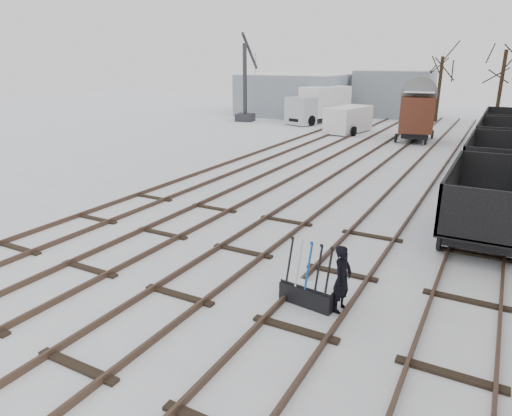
{
  "coord_description": "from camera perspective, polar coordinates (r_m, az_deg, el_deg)",
  "views": [
    {
      "loc": [
        6.21,
        -7.6,
        5.33
      ],
      "look_at": [
        0.11,
        3.61,
        1.2
      ],
      "focal_mm": 32.0,
      "sensor_mm": 36.0,
      "label": 1
    }
  ],
  "objects": [
    {
      "name": "tree_far_right",
      "position": [
        43.31,
        28.21,
        12.92
      ],
      "size": [
        0.3,
        0.3,
        6.18
      ],
      "primitive_type": "cylinder",
      "color": "black",
      "rests_on": "ground"
    },
    {
      "name": "freight_wagon_b",
      "position": [
        22.14,
        27.45,
        4.22
      ],
      "size": [
        2.18,
        5.45,
        2.22
      ],
      "color": "black",
      "rests_on": "ground"
    },
    {
      "name": "panel_van",
      "position": [
        36.5,
        11.48,
        10.82
      ],
      "size": [
        2.68,
        4.77,
        1.99
      ],
      "rotation": [
        0.0,
        0.0,
        -0.17
      ],
      "color": "white",
      "rests_on": "ground"
    },
    {
      "name": "freight_wagon_d",
      "position": [
        34.77,
        28.28,
        8.42
      ],
      "size": [
        2.18,
        5.45,
        2.22
      ],
      "color": "black",
      "rests_on": "ground"
    },
    {
      "name": "ground_frame",
      "position": [
        10.65,
        6.5,
        -10.48
      ],
      "size": [
        1.34,
        0.59,
        1.49
      ],
      "rotation": [
        0.0,
        0.0,
        -0.13
      ],
      "color": "black",
      "rests_on": "ground"
    },
    {
      "name": "tracks",
      "position": [
        22.78,
        11.98,
        4.2
      ],
      "size": [
        13.9,
        52.0,
        0.16
      ],
      "color": "black",
      "rests_on": "ground"
    },
    {
      "name": "freight_wagon_a",
      "position": [
        15.92,
        26.55,
        -0.36
      ],
      "size": [
        2.18,
        5.45,
        2.22
      ],
      "color": "black",
      "rests_on": "ground"
    },
    {
      "name": "crane",
      "position": [
        42.94,
        -1.26,
        13.52
      ],
      "size": [
        1.81,
        4.59,
        7.7
      ],
      "rotation": [
        0.0,
        0.0,
        0.21
      ],
      "color": "#2A2A2E",
      "rests_on": "ground"
    },
    {
      "name": "freight_wagon_c",
      "position": [
        28.43,
        27.96,
        6.79
      ],
      "size": [
        2.18,
        5.45,
        2.22
      ],
      "color": "black",
      "rests_on": "ground"
    },
    {
      "name": "worker",
      "position": [
        10.29,
        10.72,
        -8.69
      ],
      "size": [
        0.46,
        0.62,
        1.55
      ],
      "primitive_type": "imported",
      "rotation": [
        0.0,
        0.0,
        1.4
      ],
      "color": "black",
      "rests_on": "ground"
    },
    {
      "name": "ground",
      "position": [
        11.17,
        -9.56,
        -10.85
      ],
      "size": [
        120.0,
        120.0,
        0.0
      ],
      "primitive_type": "plane",
      "color": "white",
      "rests_on": "ground"
    },
    {
      "name": "tree_far_left",
      "position": [
        45.53,
        21.9,
        13.58
      ],
      "size": [
        0.3,
        0.3,
        5.71
      ],
      "primitive_type": "cylinder",
      "color": "black",
      "rests_on": "ground"
    },
    {
      "name": "shed_right",
      "position": [
        48.78,
        16.9,
        13.57
      ],
      "size": [
        7.0,
        6.0,
        4.5
      ],
      "color": "#9098A3",
      "rests_on": "ground"
    },
    {
      "name": "shed_left",
      "position": [
        47.76,
        4.91,
        13.93
      ],
      "size": [
        10.0,
        8.0,
        4.1
      ],
      "color": "#9098A3",
      "rests_on": "ground"
    },
    {
      "name": "box_van_wagon",
      "position": [
        33.91,
        19.5,
        11.27
      ],
      "size": [
        3.04,
        4.77,
        3.4
      ],
      "rotation": [
        0.0,
        0.0,
        0.16
      ],
      "color": "black",
      "rests_on": "ground"
    },
    {
      "name": "lorry",
      "position": [
        42.12,
        7.96,
        12.71
      ],
      "size": [
        3.65,
        7.23,
        3.14
      ],
      "rotation": [
        0.0,
        0.0,
        -0.32
      ],
      "color": "black",
      "rests_on": "ground"
    }
  ]
}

